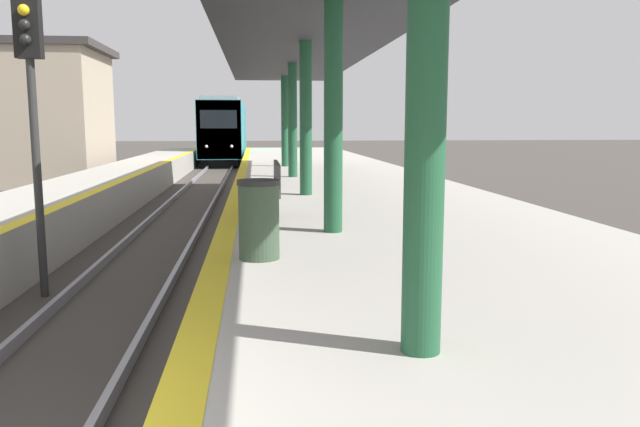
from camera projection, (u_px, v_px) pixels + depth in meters
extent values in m
cube|color=black|center=(227.00, 156.00, 45.78)|extent=(2.23, 17.27, 0.55)
cube|color=teal|center=(226.00, 129.00, 45.50)|extent=(2.63, 19.18, 3.48)
cube|color=red|center=(219.00, 130.00, 36.13)|extent=(2.58, 0.16, 3.41)
cube|color=black|center=(219.00, 119.00, 35.99)|extent=(2.10, 0.06, 1.04)
cube|color=gray|center=(226.00, 103.00, 45.24)|extent=(2.23, 18.22, 0.24)
sphere|color=white|center=(207.00, 146.00, 36.13)|extent=(0.18, 0.18, 0.18)
sphere|color=white|center=(232.00, 146.00, 36.28)|extent=(0.18, 0.18, 0.18)
cylinder|color=#2D2D2D|center=(38.00, 181.00, 9.19)|extent=(0.12, 0.12, 3.52)
cube|color=black|center=(28.00, 26.00, 8.88)|extent=(0.36, 0.20, 0.90)
sphere|color=yellow|center=(23.00, 10.00, 8.72)|extent=(0.16, 0.16, 0.16)
sphere|color=black|center=(24.00, 25.00, 8.75)|extent=(0.16, 0.16, 0.16)
sphere|color=black|center=(25.00, 40.00, 8.78)|extent=(0.16, 0.16, 0.16)
cylinder|color=#1E5133|center=(426.00, 105.00, 4.03)|extent=(0.27, 0.27, 3.32)
cylinder|color=#1E5133|center=(333.00, 116.00, 8.80)|extent=(0.27, 0.27, 3.32)
cylinder|color=#1E5133|center=(306.00, 119.00, 13.57)|extent=(0.27, 0.27, 3.32)
cylinder|color=#1E5133|center=(293.00, 121.00, 18.34)|extent=(0.27, 0.27, 3.32)
cylinder|color=#1E5133|center=(285.00, 121.00, 23.11)|extent=(0.27, 0.27, 3.32)
cube|color=#2D2D33|center=(306.00, 36.00, 13.32)|extent=(3.73, 24.23, 0.20)
cylinder|color=#384C38|center=(259.00, 222.00, 7.15)|extent=(0.47, 0.47, 0.86)
cylinder|color=#262626|center=(258.00, 182.00, 7.08)|extent=(0.49, 0.49, 0.06)
cube|color=#4C4C51|center=(266.00, 191.00, 10.37)|extent=(0.44, 1.62, 0.08)
cube|color=#4C4C51|center=(277.00, 176.00, 10.35)|extent=(0.06, 1.62, 0.44)
cube|color=#262628|center=(267.00, 211.00, 9.77)|extent=(0.35, 0.08, 0.40)
cube|color=#262628|center=(265.00, 201.00, 11.04)|extent=(0.35, 0.08, 0.40)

